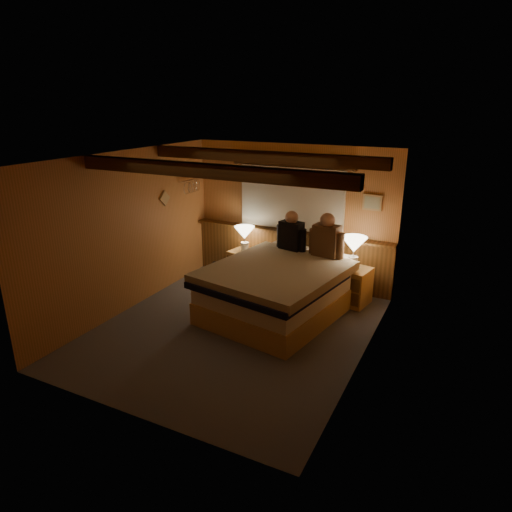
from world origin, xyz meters
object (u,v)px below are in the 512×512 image
Objects in this scene: lamp_left at (245,234)px; person_left at (291,234)px; nightstand_right at (351,286)px; duffel_bag at (225,272)px; nightstand_left at (244,265)px; bed at (279,289)px; lamp_right at (354,246)px; person_right at (327,239)px.

person_left is (0.94, -0.16, 0.17)m from lamp_left.
duffel_bag is (-2.26, -0.08, -0.13)m from nightstand_right.
nightstand_right is (2.00, -0.15, 0.03)m from nightstand_left.
bed is at bearing -46.64° from duffel_bag.
nightstand_left reaches higher than duffel_bag.
lamp_right is at bearing 7.57° from nightstand_left.
bed is 5.41× the size of lamp_left.
person_right is at bearing 67.96° from bed.
person_left reaches higher than nightstand_right.
lamp_left is (0.03, -0.03, 0.59)m from nightstand_left.
person_right is at bearing -18.51° from duffel_bag.
person_right is at bearing -165.59° from lamp_right.
lamp_right reaches higher than lamp_left.
person_left is at bearing 1.35° from nightstand_left.
person_right reaches higher than lamp_right.
lamp_right reaches higher than bed.
bed is at bearing -67.98° from person_left.
person_left is 0.93× the size of person_right.
nightstand_right is 2.05m from lamp_left.
lamp_left is 0.65× the size of person_right.
nightstand_left is 1.21× the size of lamp_left.
lamp_left is at bearing 17.76° from duffel_bag.
lamp_left is 0.69× the size of person_left.
bed is 4.48× the size of nightstand_left.
nightstand_right is at bearing 67.95° from lamp_right.
nightstand_right is 1.06× the size of duffel_bag.
nightstand_right is 0.87m from person_right.
nightstand_left is at bearing 24.48° from duffel_bag.
person_left reaches higher than bed.
person_left is at bearing -178.46° from lamp_right.
nightstand_left is 1.09× the size of lamp_right.
person_left is at bearing -168.18° from nightstand_right.
duffel_bag is at bearing -167.97° from nightstand_right.
lamp_left is at bearing -179.87° from person_right.
person_right is (-0.41, -0.11, 0.75)m from nightstand_right.
lamp_left is (-1.97, 0.13, 0.56)m from nightstand_right.
person_right is at bearing -155.12° from nightstand_right.
person_right is 1.25× the size of duffel_bag.
duffel_bag is (-0.29, -0.20, -0.69)m from lamp_left.
nightstand_right reaches higher than duffel_bag.
person_left is (-1.03, -0.03, 0.08)m from lamp_right.
nightstand_right is (0.87, 0.85, -0.11)m from bed.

